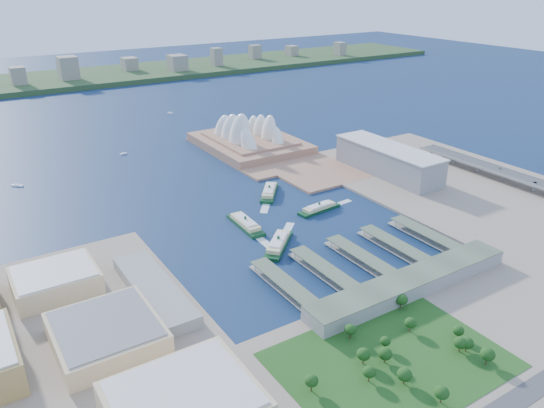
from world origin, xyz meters
TOP-DOWN VIEW (x-y plane):
  - ground at (0.00, 0.00)m, footprint 3000.00×3000.00m
  - west_land at (-250.00, -105.00)m, footprint 220.00×390.00m
  - south_land at (0.00, -210.00)m, footprint 720.00×180.00m
  - east_land at (240.00, -50.00)m, footprint 240.00×500.00m
  - peninsula at (107.50, 260.00)m, footprint 135.00×220.00m
  - far_shore at (0.00, 980.00)m, footprint 2200.00×260.00m
  - opera_house at (105.00, 280.00)m, footprint 134.00×180.00m
  - toaster_building at (195.00, 80.00)m, footprint 45.00×155.00m
  - expressway at (300.00, -60.00)m, footprint 26.00×340.00m
  - west_buildings at (-250.00, -70.00)m, footprint 200.00×280.00m
  - ferry_wharves at (14.00, -75.00)m, footprint 184.00×90.00m
  - terminal_building at (15.00, -135.00)m, footprint 200.00×28.00m
  - park at (-60.00, -190.00)m, footprint 150.00×110.00m
  - far_skyline at (0.00, 960.00)m, footprint 1900.00×140.00m
  - ferry_a at (-36.87, 46.10)m, footprint 18.03×61.00m
  - ferry_b at (31.23, 107.38)m, footprint 49.16×55.57m
  - ferry_c at (-32.32, -9.63)m, footprint 54.51×52.39m
  - ferry_d at (52.08, 36.93)m, footprint 54.37×19.21m
  - boat_a at (-218.84, 296.95)m, footprint 13.23×12.89m
  - boat_b at (-67.69, 350.48)m, footprint 10.45×4.87m
  - boat_c at (195.89, 411.92)m, footprint 4.37×12.63m
  - boat_e at (85.76, 544.60)m, footprint 7.34×13.24m
  - car_b at (296.00, -61.83)m, footprint 1.41×4.05m
  - car_c at (304.00, -8.98)m, footprint 1.71×4.20m

SIDE VIEW (x-z plane):
  - ground at x=0.00m, z-range 0.00..0.00m
  - boat_b at x=-67.69m, z-range 0.00..2.72m
  - boat_c at x=195.89m, z-range 0.00..2.80m
  - boat_a at x=-218.84m, z-range 0.00..2.85m
  - west_land at x=-250.00m, z-range 0.00..3.00m
  - south_land at x=0.00m, z-range 0.00..3.00m
  - east_land at x=240.00m, z-range 0.00..3.00m
  - peninsula at x=107.50m, z-range 0.00..3.00m
  - boat_e at x=85.76m, z-range 0.00..3.10m
  - ferry_wharves at x=14.00m, z-range 0.00..9.30m
  - ferry_d at x=52.08m, z-range 0.00..10.06m
  - ferry_b at x=31.23m, z-range 0.00..11.22m
  - ferry_c at x=-32.32m, z-range 0.00..11.40m
  - ferry_a at x=-36.87m, z-range 0.00..11.42m
  - far_shore at x=0.00m, z-range 0.00..12.00m
  - expressway at x=300.00m, z-range 3.00..14.85m
  - terminal_building at x=15.00m, z-range 3.00..15.00m
  - park at x=-60.00m, z-range 3.00..19.00m
  - car_c at x=304.00m, z-range 14.85..16.07m
  - car_b at x=296.00m, z-range 14.85..16.18m
  - west_buildings at x=-250.00m, z-range 3.00..30.00m
  - toaster_building at x=195.00m, z-range 3.00..38.00m
  - opera_house at x=105.00m, z-range 3.00..61.00m
  - far_skyline at x=0.00m, z-range 12.00..67.00m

